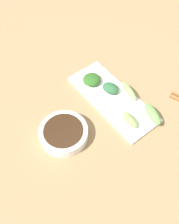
{
  "coord_description": "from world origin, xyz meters",
  "views": [
    {
      "loc": [
        -0.32,
        -0.39,
        0.72
      ],
      "look_at": [
        -0.03,
        -0.02,
        0.05
      ],
      "focal_mm": 41.2,
      "sensor_mm": 36.0,
      "label": 1
    }
  ],
  "objects": [
    {
      "name": "tabletop",
      "position": [
        0.0,
        0.0,
        0.01
      ],
      "size": [
        2.1,
        2.1,
        0.02
      ],
      "primitive_type": "cube",
      "color": "#90744D",
      "rests_on": "ground"
    },
    {
      "name": "sauce_bowl",
      "position": [
        -0.14,
        -0.03,
        0.04
      ],
      "size": [
        0.15,
        0.15,
        0.04
      ],
      "color": "white",
      "rests_on": "tabletop"
    },
    {
      "name": "serving_plate",
      "position": [
        0.07,
        -0.02,
        0.03
      ],
      "size": [
        0.14,
        0.34,
        0.01
      ],
      "primitive_type": "cube",
      "color": "white",
      "rests_on": "tabletop"
    },
    {
      "name": "broccoli_stalk_0",
      "position": [
        0.13,
        -0.04,
        0.05
      ],
      "size": [
        0.04,
        0.09,
        0.03
      ],
      "primitive_type": "ellipsoid",
      "rotation": [
        0.0,
        0.0,
        -0.2
      ],
      "color": "#78BB5A",
      "rests_on": "serving_plate"
    },
    {
      "name": "broccoli_stalk_1",
      "position": [
        0.12,
        -0.15,
        0.05
      ],
      "size": [
        0.05,
        0.09,
        0.03
      ],
      "primitive_type": "ellipsoid",
      "rotation": [
        0.0,
        0.0,
        -0.28
      ],
      "color": "#66B14E",
      "rests_on": "serving_plate"
    },
    {
      "name": "broccoli_leafy_2",
      "position": [
        0.06,
        0.08,
        0.05
      ],
      "size": [
        0.08,
        0.07,
        0.03
      ],
      "primitive_type": "ellipsoid",
      "rotation": [
        0.0,
        0.0,
        -0.25
      ],
      "color": "#285B1E",
      "rests_on": "serving_plate"
    },
    {
      "name": "broccoli_leafy_3",
      "position": [
        0.09,
        0.01,
        0.05
      ],
      "size": [
        0.06,
        0.07,
        0.03
      ],
      "primitive_type": "ellipsoid",
      "rotation": [
        0.0,
        0.0,
        0.3
      ],
      "color": "#295B35",
      "rests_on": "serving_plate"
    },
    {
      "name": "broccoli_stalk_4",
      "position": [
        0.05,
        -0.12,
        0.04
      ],
      "size": [
        0.03,
        0.07,
        0.03
      ],
      "primitive_type": "ellipsoid",
      "rotation": [
        0.0,
        0.0,
        -0.06
      ],
      "color": "#799E51",
      "rests_on": "serving_plate"
    }
  ]
}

